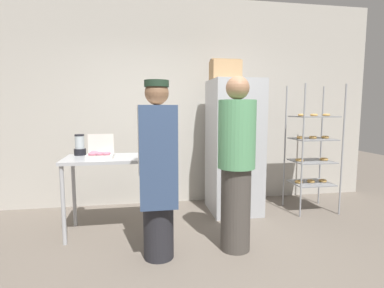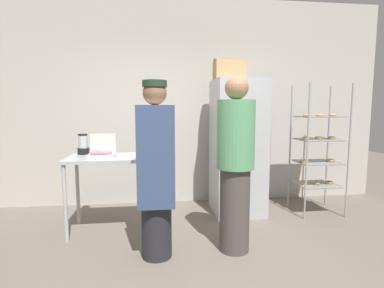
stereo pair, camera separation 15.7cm
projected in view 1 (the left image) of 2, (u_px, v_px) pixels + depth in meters
name	position (u px, v px, depth m)	size (l,w,h in m)	color
ground_plane	(201.00, 274.00, 2.63)	(14.00, 14.00, 0.00)	#6B6056
back_wall	(173.00, 102.00, 4.57)	(6.40, 0.12, 3.08)	#B7B2A8
refrigerator	(234.00, 147.00, 4.17)	(0.67, 0.74, 1.84)	#ADAFB5
baking_rack	(312.00, 150.00, 4.21)	(0.60, 0.51, 1.77)	#93969B
prep_counter	(110.00, 167.00, 3.45)	(1.00, 0.61, 0.89)	#ADAFB5
donut_box	(100.00, 154.00, 3.31)	(0.29, 0.22, 0.27)	silver
blender_pitcher	(80.00, 146.00, 3.57)	(0.14, 0.14, 0.25)	black
cardboard_storage_box	(225.00, 70.00, 4.08)	(0.40, 0.27, 0.27)	tan
person_baker	(158.00, 168.00, 2.82)	(0.36, 0.38, 1.70)	#232328
person_customer	(236.00, 163.00, 3.00)	(0.37, 0.37, 1.76)	#47423D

